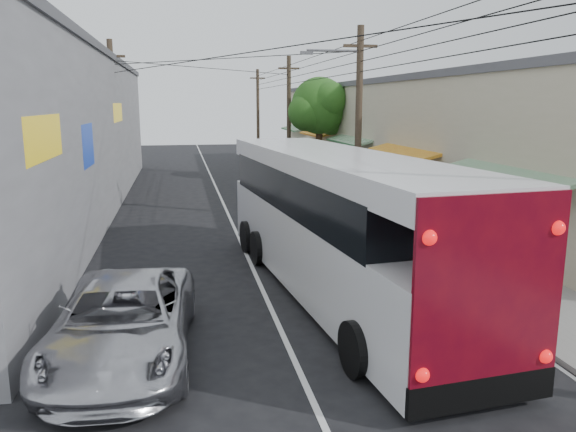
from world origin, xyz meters
name	(u,v)px	position (x,y,z in m)	size (l,w,h in m)	color
ground	(302,377)	(0.00, 0.00, 0.00)	(120.00, 120.00, 0.00)	black
sidewalk	(340,194)	(6.50, 20.00, 0.06)	(3.00, 80.00, 0.12)	slate
building_right	(405,134)	(10.99, 22.00, 3.15)	(7.09, 40.00, 6.25)	#C0B698
building_left	(34,132)	(-8.50, 18.00, 3.65)	(7.20, 36.00, 7.25)	gray
utility_poles	(278,119)	(3.13, 20.33, 4.13)	(11.80, 45.28, 8.00)	#473828
street_tree	(320,108)	(6.87, 26.02, 4.67)	(4.40, 4.00, 6.60)	#3F2B19
coach_bus	(335,221)	(1.86, 4.52, 1.92)	(3.96, 13.07, 3.71)	white
jeepney	(123,322)	(-3.26, 1.38, 0.78)	(2.59, 5.62, 1.56)	#BBBBC3
parked_suv	(327,193)	(4.60, 15.65, 0.87)	(2.44, 6.01, 1.74)	gray
parked_car_mid	(303,181)	(4.60, 20.69, 0.75)	(1.78, 4.43, 1.51)	#29292E
parked_car_far	(283,167)	(4.60, 27.00, 0.81)	(1.70, 4.89, 1.61)	black
pedestrian_near	(398,193)	(7.60, 14.41, 0.96)	(0.61, 0.40, 1.68)	pink
pedestrian_far	(356,200)	(5.40, 13.74, 0.83)	(0.69, 0.53, 1.41)	#92A9D5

